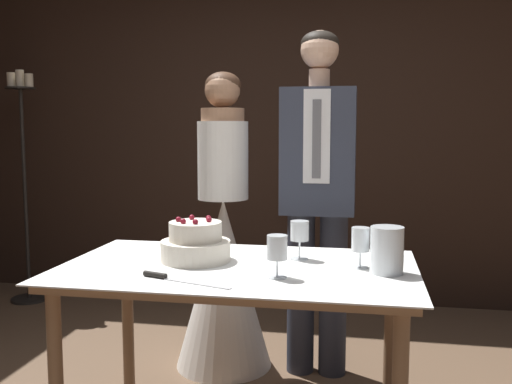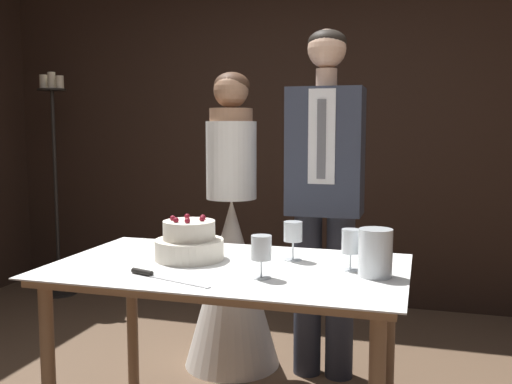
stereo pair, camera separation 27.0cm
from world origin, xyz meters
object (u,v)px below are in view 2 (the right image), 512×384
at_px(cake_table, 228,286).
at_px(wine_glass_near, 351,244).
at_px(wine_glass_middle, 293,233).
at_px(groom, 325,189).
at_px(hurricane_candle, 375,254).
at_px(candle_stand, 56,186).
at_px(wine_glass_far, 261,249).
at_px(tiered_cake, 189,243).
at_px(bride, 232,261).
at_px(cake_knife, 154,275).

height_order(cake_table, wine_glass_near, wine_glass_near).
height_order(wine_glass_middle, groom, groom).
height_order(hurricane_candle, groom, groom).
height_order(hurricane_candle, candle_stand, candle_stand).
relative_size(wine_glass_middle, wine_glass_far, 1.03).
relative_size(wine_glass_near, groom, 0.09).
height_order(tiered_cake, hurricane_candle, tiered_cake).
bearing_deg(candle_stand, hurricane_candle, -33.22).
height_order(wine_glass_near, bride, bride).
height_order(cake_table, candle_stand, candle_stand).
bearing_deg(cake_table, wine_glass_far, -39.88).
xyz_separation_m(wine_glass_near, wine_glass_middle, (-0.26, 0.11, 0.01)).
height_order(cake_knife, wine_glass_middle, wine_glass_middle).
xyz_separation_m(cake_knife, candle_stand, (-1.86, 1.99, 0.10)).
distance_m(tiered_cake, groom, 0.90).
height_order(tiered_cake, wine_glass_far, tiered_cake).
distance_m(wine_glass_near, wine_glass_middle, 0.28).
bearing_deg(cake_knife, groom, 84.46).
bearing_deg(cake_table, cake_knife, -128.31).
height_order(cake_table, tiered_cake, tiered_cake).
bearing_deg(tiered_cake, wine_glass_near, 0.26).
relative_size(wine_glass_near, wine_glass_middle, 0.99).
bearing_deg(bride, wine_glass_near, -45.06).
distance_m(cake_knife, hurricane_candle, 0.84).
xyz_separation_m(bride, candle_stand, (-1.81, 0.92, 0.29)).
bearing_deg(wine_glass_far, tiered_cake, 151.18).
bearing_deg(hurricane_candle, groom, 111.98).
height_order(wine_glass_near, candle_stand, candle_stand).
bearing_deg(cake_table, wine_glass_near, 6.62).
xyz_separation_m(tiered_cake, wine_glass_middle, (0.43, 0.11, 0.05)).
distance_m(wine_glass_middle, candle_stand, 2.79).
relative_size(wine_glass_far, candle_stand, 0.09).
height_order(groom, candle_stand, groom).
xyz_separation_m(wine_glass_far, hurricane_candle, (0.41, 0.15, -0.02)).
xyz_separation_m(wine_glass_near, bride, (-0.76, 0.76, -0.29)).
bearing_deg(tiered_cake, hurricane_candle, -4.65).
bearing_deg(cake_table, tiered_cake, 164.50).
distance_m(hurricane_candle, candle_stand, 3.18).
relative_size(cake_table, wine_glass_far, 8.90).
xyz_separation_m(hurricane_candle, bride, (-0.86, 0.82, -0.27)).
distance_m(cake_table, wine_glass_far, 0.31).
distance_m(tiered_cake, wine_glass_far, 0.44).
distance_m(tiered_cake, wine_glass_near, 0.69).
bearing_deg(cake_table, bride, 107.85).
bearing_deg(hurricane_candle, bride, 136.11).
relative_size(cake_knife, wine_glass_far, 2.27).
height_order(tiered_cake, candle_stand, candle_stand).
bearing_deg(candle_stand, tiered_cake, -41.88).
xyz_separation_m(cake_table, tiered_cake, (-0.20, 0.05, 0.16)).
bearing_deg(wine_glass_middle, candle_stand, 145.75).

